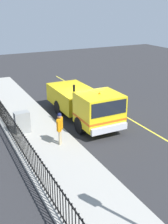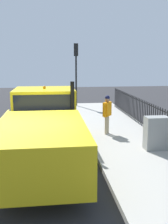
# 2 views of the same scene
# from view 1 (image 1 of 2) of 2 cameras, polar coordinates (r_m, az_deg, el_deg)

# --- Properties ---
(ground_plane) EXTENTS (52.60, 52.60, 0.00)m
(ground_plane) POSITION_cam_1_polar(r_m,az_deg,el_deg) (18.27, -0.69, -0.74)
(ground_plane) COLOR #2B2B2D
(ground_plane) RESTS_ON ground
(sidewalk_slab) EXTENTS (3.12, 23.91, 0.16)m
(sidewalk_slab) POSITION_cam_1_polar(r_m,az_deg,el_deg) (17.12, -11.12, -2.42)
(sidewalk_slab) COLOR #A3A099
(sidewalk_slab) RESTS_ON ground
(lane_marking) EXTENTS (0.12, 21.52, 0.01)m
(lane_marking) POSITION_cam_1_polar(r_m,az_deg,el_deg) (19.44, 6.03, 0.53)
(lane_marking) COLOR yellow
(lane_marking) RESTS_ON ground
(work_truck) EXTENTS (2.36, 6.66, 2.60)m
(work_truck) POSITION_cam_1_polar(r_m,az_deg,el_deg) (16.88, 0.39, 1.88)
(work_truck) COLOR yellow
(work_truck) RESTS_ON ground
(worker_standing) EXTENTS (0.45, 0.53, 1.70)m
(worker_standing) POSITION_cam_1_polar(r_m,az_deg,el_deg) (13.92, -4.97, -2.71)
(worker_standing) COLOR orange
(worker_standing) RESTS_ON sidewalk_slab
(iron_fence) EXTENTS (0.04, 20.36, 1.30)m
(iron_fence) POSITION_cam_1_polar(r_m,az_deg,el_deg) (16.58, -15.79, -0.89)
(iron_fence) COLOR black
(iron_fence) RESTS_ON sidewalk_slab
(utility_cabinet) EXTENTS (0.81, 0.49, 1.20)m
(utility_cabinet) POSITION_cam_1_polar(r_m,az_deg,el_deg) (15.70, -12.51, -2.06)
(utility_cabinet) COLOR gray
(utility_cabinet) RESTS_ON sidewalk_slab
(traffic_cone) EXTENTS (0.46, 0.46, 0.66)m
(traffic_cone) POSITION_cam_1_polar(r_m,az_deg,el_deg) (20.48, 2.05, 2.67)
(traffic_cone) COLOR orange
(traffic_cone) RESTS_ON ground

